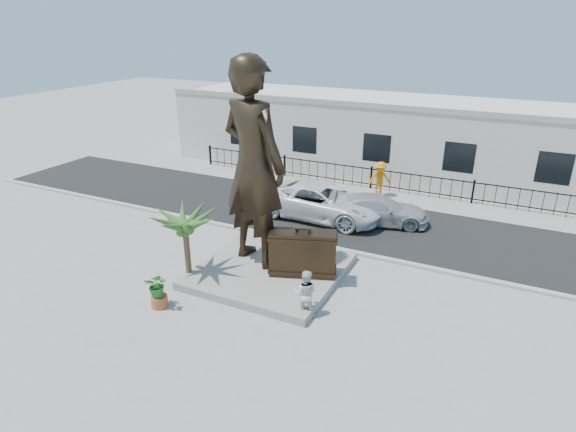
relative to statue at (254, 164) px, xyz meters
name	(u,v)px	position (x,y,z in m)	size (l,w,h in m)	color
ground	(263,296)	(1.30, -1.81, -4.16)	(100.00, 100.00, 0.00)	#9E9991
street	(342,217)	(1.30, 6.19, -4.16)	(40.00, 7.00, 0.01)	black
curb	(313,244)	(1.30, 2.69, -4.10)	(40.00, 0.25, 0.12)	#A5A399
far_sidewalk	(366,192)	(1.30, 10.19, -4.15)	(40.00, 2.50, 0.02)	#9E9991
plinth	(271,270)	(0.80, -0.31, -4.01)	(5.20, 5.20, 0.30)	gray
fence	(371,178)	(1.30, 10.99, -3.56)	(22.00, 0.10, 1.20)	black
building	(392,136)	(1.30, 15.19, -1.96)	(28.00, 7.00, 4.40)	silver
statue	(254,164)	(0.00, 0.00, 0.00)	(2.82, 1.85, 7.73)	black
suitcase	(303,253)	(2.11, -0.26, -3.01)	(2.41, 0.77, 1.70)	black
tourist	(305,293)	(3.10, -2.21, -3.36)	(0.78, 0.61, 1.61)	silver
car_white	(322,201)	(0.43, 5.72, -3.31)	(2.79, 6.04, 1.68)	white
car_silver	(378,210)	(3.08, 6.27, -3.48)	(1.89, 4.65, 1.35)	#AAADAF
worker	(380,179)	(2.07, 9.97, -3.19)	(1.24, 0.71, 1.91)	orange
palm_tree	(190,279)	(-1.74, -2.00, -4.16)	(1.80, 1.80, 3.20)	#2E5920
planter	(159,301)	(-1.53, -3.95, -3.96)	(0.56, 0.56, 0.40)	#AA542D
shrub	(158,285)	(-1.53, -3.95, -3.33)	(0.77, 0.67, 0.86)	#206320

